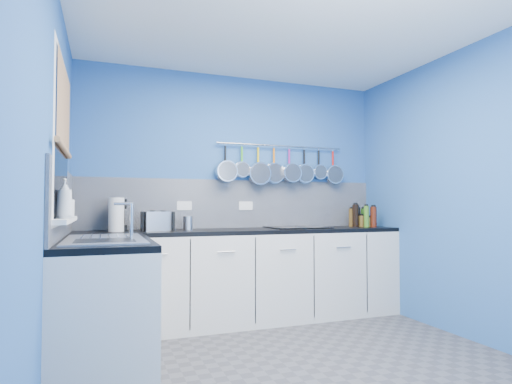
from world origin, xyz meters
TOP-DOWN VIEW (x-y plane):
  - floor at (0.00, 0.00)m, footprint 3.20×3.00m
  - ceiling at (0.00, 0.00)m, footprint 3.20×3.00m
  - wall_back at (0.00, 1.51)m, footprint 3.20×0.02m
  - wall_front at (0.00, -1.51)m, footprint 3.20×0.02m
  - wall_left at (-1.61, 0.00)m, footprint 0.02×3.00m
  - wall_right at (1.61, 0.00)m, footprint 0.02×3.00m
  - backsplash_back at (0.00, 1.49)m, footprint 3.20×0.02m
  - backsplash_left at (-1.59, 0.60)m, footprint 0.02×1.80m
  - cabinet_run_back at (0.00, 1.20)m, footprint 3.20×0.60m
  - worktop_back at (0.00, 1.20)m, footprint 3.20×0.60m
  - cabinet_run_left at (-1.30, 0.30)m, footprint 0.60×1.20m
  - worktop_left at (-1.30, 0.30)m, footprint 0.60×1.20m
  - window_frame at (-1.58, 0.30)m, footprint 0.01×1.00m
  - window_glass at (-1.57, 0.30)m, footprint 0.01×0.90m
  - bamboo_blind at (-1.56, 0.30)m, footprint 0.01×0.90m
  - window_sill at (-1.55, 0.30)m, footprint 0.10×0.98m
  - sink_unit at (-1.30, 0.30)m, footprint 0.50×0.95m
  - mixer_tap at (-1.14, 0.12)m, footprint 0.12×0.08m
  - socket_left at (-0.55, 1.48)m, footprint 0.15×0.01m
  - socket_right at (0.10, 1.48)m, footprint 0.15×0.01m
  - pot_rail at (0.50, 1.45)m, footprint 1.45×0.02m
  - soap_bottle_a at (-1.53, 0.02)m, footprint 0.09×0.10m
  - soap_bottle_b at (-1.53, 0.19)m, footprint 0.09×0.09m
  - paper_towel at (-1.20, 1.21)m, footprint 0.17×0.17m
  - coffee_maker at (-1.19, 1.30)m, footprint 0.17×0.19m
  - toaster at (-0.84, 1.22)m, footprint 0.31×0.23m
  - canister at (-0.56, 1.25)m, footprint 0.10×0.10m
  - hob at (0.59, 1.26)m, footprint 0.59×0.52m
  - pan_0 at (-0.13, 1.44)m, footprint 0.22×0.12m
  - pan_1 at (0.05, 1.44)m, footprint 0.16×0.06m
  - pan_2 at (0.23, 1.44)m, footprint 0.24×0.10m
  - pan_3 at (0.41, 1.44)m, footprint 0.22×0.07m
  - pan_4 at (0.59, 1.44)m, footprint 0.21×0.12m
  - pan_5 at (0.77, 1.44)m, footprint 0.21×0.07m
  - pan_6 at (0.95, 1.44)m, footprint 0.17×0.07m
  - pan_7 at (1.14, 1.44)m, footprint 0.21×0.08m
  - condiment_0 at (1.45, 1.32)m, footprint 0.06×0.06m
  - condiment_1 at (1.36, 1.30)m, footprint 0.07×0.07m
  - condiment_2 at (1.28, 1.30)m, footprint 0.06×0.06m
  - condiment_3 at (1.45, 1.22)m, footprint 0.07×0.07m
  - condiment_4 at (1.36, 1.22)m, footprint 0.06×0.06m
  - condiment_5 at (1.28, 1.22)m, footprint 0.07×0.07m
  - condiment_6 at (1.44, 1.11)m, footprint 0.07×0.07m
  - condiment_7 at (1.35, 1.11)m, footprint 0.05×0.05m

SIDE VIEW (x-z plane):
  - floor at x=0.00m, z-range -0.02..0.00m
  - cabinet_run_back at x=0.00m, z-range 0.00..0.86m
  - cabinet_run_left at x=-1.30m, z-range 0.00..0.86m
  - worktop_back at x=0.00m, z-range 0.86..0.90m
  - worktop_left at x=-1.30m, z-range 0.86..0.90m
  - sink_unit at x=-1.30m, z-range 0.90..0.91m
  - hob at x=0.59m, z-range 0.90..0.91m
  - condiment_3 at x=1.45m, z-range 0.90..1.00m
  - condiment_4 at x=1.36m, z-range 0.90..1.02m
  - canister at x=-0.56m, z-range 0.90..1.03m
  - toaster at x=-0.84m, z-range 0.90..1.08m
  - condiment_2 at x=1.28m, z-range 0.90..1.10m
  - condiment_0 at x=1.45m, z-range 0.90..1.10m
  - condiment_1 at x=1.36m, z-range 0.90..1.12m
  - condiment_6 at x=1.44m, z-range 0.90..1.12m
  - condiment_7 at x=1.35m, z-range 0.90..1.13m
  - condiment_5 at x=1.28m, z-range 0.90..1.14m
  - mixer_tap at x=-1.14m, z-range 0.90..1.16m
  - window_sill at x=-1.55m, z-range 1.02..1.05m
  - coffee_maker at x=-1.19m, z-range 0.90..1.19m
  - paper_towel at x=-1.20m, z-range 0.90..1.20m
  - socket_left at x=-0.55m, z-range 1.09..1.18m
  - socket_right at x=0.10m, z-range 1.09..1.18m
  - soap_bottle_b at x=-1.53m, z-range 1.05..1.22m
  - backsplash_back at x=0.00m, z-range 0.90..1.40m
  - backsplash_left at x=-1.59m, z-range 0.90..1.40m
  - soap_bottle_a at x=-1.53m, z-range 1.05..1.29m
  - wall_back at x=0.00m, z-range 0.00..2.50m
  - wall_front at x=0.00m, z-range 0.00..2.50m
  - wall_left at x=-1.61m, z-range 0.00..2.50m
  - wall_right at x=1.61m, z-range 0.00..2.50m
  - window_glass at x=-1.57m, z-range 1.05..2.05m
  - window_frame at x=-1.58m, z-range 1.00..2.10m
  - pan_2 at x=0.23m, z-range 1.35..1.78m
  - pan_3 at x=0.41m, z-range 1.37..1.78m
  - pan_0 at x=-0.13m, z-range 1.37..1.78m
  - pan_7 at x=1.14m, z-range 1.38..1.78m
  - pan_4 at x=0.59m, z-range 1.38..1.78m
  - pan_5 at x=0.77m, z-range 1.38..1.78m
  - pan_6 at x=0.95m, z-range 1.42..1.78m
  - pan_1 at x=0.05m, z-range 1.43..1.78m
  - bamboo_blind at x=-1.56m, z-range 1.50..2.05m
  - pot_rail at x=0.50m, z-range 1.77..1.79m
  - ceiling at x=0.00m, z-range 2.50..2.52m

